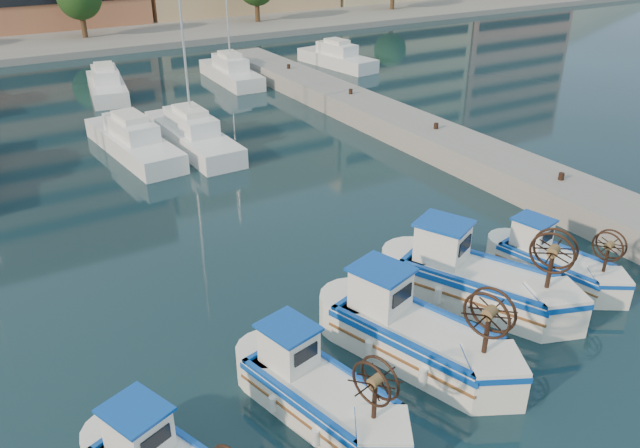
% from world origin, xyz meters
% --- Properties ---
extents(ground, '(300.00, 300.00, 0.00)m').
position_xyz_m(ground, '(0.00, 0.00, 0.00)').
color(ground, '#17353C').
rests_on(ground, ground).
extents(quay, '(3.00, 60.00, 1.20)m').
position_xyz_m(quay, '(13.00, 8.00, 0.60)').
color(quay, gray).
rests_on(quay, ground).
extents(yacht_marina, '(40.13, 23.17, 11.50)m').
position_xyz_m(yacht_marina, '(-3.46, 27.16, 0.53)').
color(yacht_marina, white).
rests_on(yacht_marina, ground).
extents(fishing_boat_b, '(2.68, 4.47, 2.71)m').
position_xyz_m(fishing_boat_b, '(-2.16, 0.73, 0.75)').
color(fishing_boat_b, white).
rests_on(fishing_boat_b, ground).
extents(fishing_boat_c, '(3.39, 5.15, 3.12)m').
position_xyz_m(fishing_boat_c, '(1.27, 1.24, 0.86)').
color(fishing_boat_c, white).
rests_on(fishing_boat_c, ground).
extents(fishing_boat_d, '(3.98, 5.33, 3.21)m').
position_xyz_m(fishing_boat_d, '(4.74, 2.43, 0.89)').
color(fishing_boat_d, white).
rests_on(fishing_boat_d, ground).
extents(fishing_boat_e, '(2.34, 4.05, 2.45)m').
position_xyz_m(fishing_boat_e, '(8.07, 2.09, 0.68)').
color(fishing_boat_e, white).
rests_on(fishing_boat_e, ground).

